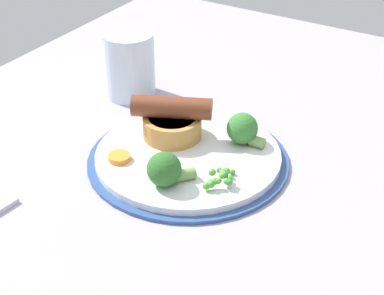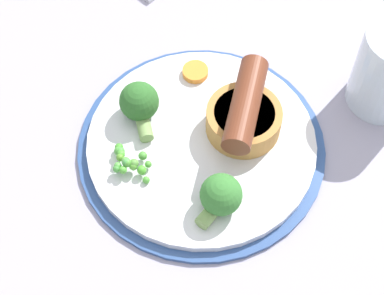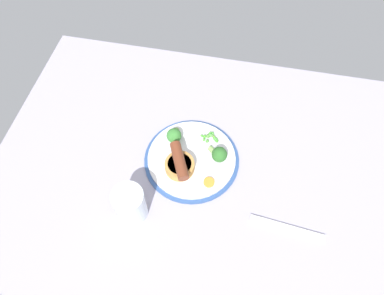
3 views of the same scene
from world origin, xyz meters
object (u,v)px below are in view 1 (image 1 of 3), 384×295
(pea_pile, at_px, (220,177))
(broccoli_floret_near, at_px, (166,170))
(sausage_pudding, at_px, (172,120))
(carrot_slice_6, at_px, (119,157))
(drinking_glass, at_px, (129,65))
(dinner_plate, at_px, (188,158))
(broccoli_floret_far, at_px, (243,129))

(pea_pile, xyz_separation_m, broccoli_floret_near, (-0.03, 0.05, 0.01))
(sausage_pudding, height_order, broccoli_floret_near, sausage_pudding)
(carrot_slice_6, height_order, drinking_glass, drinking_glass)
(sausage_pudding, xyz_separation_m, carrot_slice_6, (-0.08, 0.03, -0.02))
(sausage_pudding, xyz_separation_m, broccoli_floret_near, (-0.09, -0.05, -0.00))
(drinking_glass, bearing_deg, broccoli_floret_near, -135.05)
(drinking_glass, bearing_deg, dinner_plate, -123.60)
(broccoli_floret_near, xyz_separation_m, broccoli_floret_far, (0.13, -0.03, -0.00))
(sausage_pudding, xyz_separation_m, broccoli_floret_far, (0.03, -0.09, -0.00))
(carrot_slice_6, bearing_deg, broccoli_floret_near, -99.19)
(pea_pile, distance_m, broccoli_floret_near, 0.06)
(pea_pile, height_order, carrot_slice_6, pea_pile)
(broccoli_floret_near, relative_size, broccoli_floret_far, 1.06)
(dinner_plate, bearing_deg, carrot_slice_6, 132.00)
(pea_pile, relative_size, broccoli_floret_far, 1.01)
(dinner_plate, bearing_deg, drinking_glass, 56.40)
(dinner_plate, xyz_separation_m, sausage_pudding, (0.02, 0.04, 0.03))
(dinner_plate, bearing_deg, broccoli_floret_far, -39.14)
(broccoli_floret_near, bearing_deg, dinner_plate, -130.94)
(dinner_plate, xyz_separation_m, drinking_glass, (0.11, 0.17, 0.04))
(carrot_slice_6, xyz_separation_m, drinking_glass, (0.17, 0.11, 0.03))
(sausage_pudding, xyz_separation_m, drinking_glass, (0.09, 0.13, 0.01))
(broccoli_floret_far, bearing_deg, drinking_glass, -14.33)
(dinner_plate, xyz_separation_m, pea_pile, (-0.04, -0.07, 0.02))
(pea_pile, bearing_deg, dinner_plate, 59.87)
(sausage_pudding, bearing_deg, pea_pile, 124.57)
(pea_pile, bearing_deg, drinking_glass, 57.36)
(pea_pile, bearing_deg, sausage_pudding, 59.38)
(carrot_slice_6, distance_m, drinking_glass, 0.20)
(broccoli_floret_near, bearing_deg, sausage_pudding, -112.48)
(sausage_pudding, distance_m, pea_pile, 0.12)
(pea_pile, relative_size, drinking_glass, 0.53)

